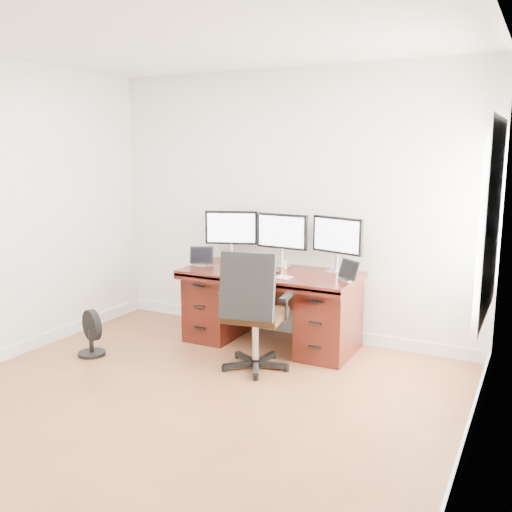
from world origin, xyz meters
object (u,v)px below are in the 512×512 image
at_px(office_chair, 254,331).
at_px(monitor_center, 282,233).
at_px(desk, 271,305).
at_px(floor_fan, 91,334).
at_px(keyboard, 260,273).

xyz_separation_m(office_chair, monitor_center, (-0.16, 0.91, 0.73)).
distance_m(desk, office_chair, 0.70).
bearing_deg(desk, monitor_center, 90.02).
relative_size(desk, office_chair, 1.58).
relative_size(desk, monitor_center, 3.08).
height_order(floor_fan, monitor_center, monitor_center).
bearing_deg(desk, floor_fan, -142.57).
distance_m(office_chair, floor_fan, 1.58).
bearing_deg(desk, office_chair, -77.06).
distance_m(floor_fan, keyboard, 1.69).
distance_m(desk, keyboard, 0.39).
bearing_deg(monitor_center, floor_fan, -133.14).
bearing_deg(desk, keyboard, -102.45).
relative_size(office_chair, monitor_center, 1.95).
xyz_separation_m(desk, floor_fan, (-1.37, -1.05, -0.19)).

